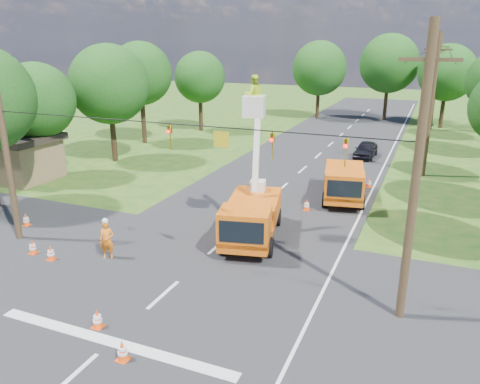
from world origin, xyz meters
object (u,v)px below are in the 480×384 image
at_px(tree_far_b, 389,64).
at_px(tree_left_f, 200,77).
at_px(pole_right_far, 436,83).
at_px(pole_left, 6,150).
at_px(traffic_cone_0, 97,319).
at_px(tree_left_c, 37,101).
at_px(traffic_cone_3, 51,253).
at_px(bucket_truck, 252,208).
at_px(traffic_cone_6, 369,182).
at_px(pole_right_near, 416,179).
at_px(traffic_cone_1, 122,351).
at_px(tree_far_a, 319,68).
at_px(traffic_cone_4, 33,247).
at_px(tree_left_d, 109,84).
at_px(pole_right_mid, 431,105).
at_px(traffic_cone_5, 26,220).
at_px(distant_car, 366,150).
at_px(ground_worker, 107,240).
at_px(traffic_cone_2, 307,205).
at_px(shed, 17,156).
at_px(tree_far_c, 447,73).
at_px(tree_left_e, 141,74).
at_px(second_truck, 344,182).

bearing_deg(tree_far_b, tree_left_f, -139.88).
distance_m(pole_right_far, pole_left, 43.87).
relative_size(traffic_cone_0, tree_left_c, 0.09).
relative_size(pole_right_far, pole_left, 1.11).
bearing_deg(traffic_cone_3, pole_left, 158.65).
distance_m(bucket_truck, traffic_cone_6, 11.89).
bearing_deg(pole_right_near, traffic_cone_1, -142.75).
relative_size(tree_left_f, tree_far_b, 0.81).
height_order(traffic_cone_3, tree_far_a, tree_far_a).
xyz_separation_m(traffic_cone_4, tree_left_d, (-7.53, 16.10, 5.77)).
height_order(pole_right_mid, tree_left_f, pole_right_mid).
bearing_deg(traffic_cone_5, bucket_truck, 14.11).
bearing_deg(distant_car, pole_right_far, 75.58).
xyz_separation_m(pole_right_near, pole_left, (-18.00, 0.00, -0.61)).
bearing_deg(pole_right_near, bucket_truck, 149.59).
relative_size(tree_left_c, tree_left_d, 0.87).
relative_size(traffic_cone_4, tree_far_a, 0.07).
height_order(traffic_cone_0, traffic_cone_3, same).
xyz_separation_m(distant_car, traffic_cone_6, (1.47, -8.63, -0.31)).
bearing_deg(tree_far_a, bucket_truck, -80.93).
bearing_deg(traffic_cone_4, distant_car, 65.84).
height_order(ground_worker, traffic_cone_2, ground_worker).
distance_m(traffic_cone_6, pole_right_mid, 7.37).
height_order(ground_worker, tree_left_f, tree_left_f).
relative_size(traffic_cone_2, traffic_cone_4, 1.00).
distance_m(ground_worker, shed, 16.19).
xyz_separation_m(tree_left_c, tree_far_b, (19.50, 36.00, 1.37)).
height_order(traffic_cone_4, tree_far_c, tree_far_c).
distance_m(tree_left_e, tree_far_c, 33.04).
distance_m(pole_left, tree_left_d, 16.06).
distance_m(traffic_cone_3, traffic_cone_4, 1.26).
height_order(pole_left, shed, pole_left).
xyz_separation_m(traffic_cone_1, tree_left_d, (-15.90, 20.78, 5.77)).
distance_m(traffic_cone_4, traffic_cone_5, 3.88).
bearing_deg(traffic_cone_5, pole_right_near, -4.15).
relative_size(second_truck, shed, 1.14).
distance_m(traffic_cone_1, traffic_cone_5, 13.42).
bearing_deg(tree_far_b, tree_left_e, -130.72).
xyz_separation_m(traffic_cone_0, traffic_cone_3, (-5.30, 3.40, 0.00)).
relative_size(distant_car, traffic_cone_4, 5.56).
relative_size(traffic_cone_0, tree_left_f, 0.08).
relative_size(traffic_cone_2, shed, 0.13).
relative_size(second_truck, pole_right_mid, 0.63).
bearing_deg(ground_worker, tree_left_d, 101.50).
xyz_separation_m(pole_left, tree_far_b, (12.50, 45.00, 2.31)).
height_order(distant_car, tree_far_c, tree_far_c).
height_order(shed, tree_left_e, tree_left_e).
distance_m(tree_left_c, tree_far_c, 42.02).
bearing_deg(traffic_cone_4, second_truck, 48.73).
xyz_separation_m(second_truck, traffic_cone_4, (-11.64, -13.27, -0.81)).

